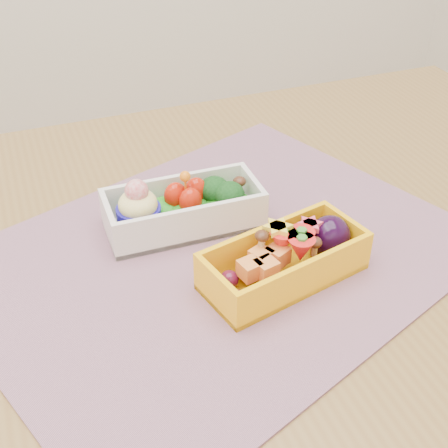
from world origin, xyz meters
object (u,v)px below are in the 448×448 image
object	(u,v)px
table	(216,316)
bento_yellow	(288,258)
bento_white	(183,208)
placemat	(219,255)

from	to	relation	value
table	bento_yellow	world-z (taller)	bento_yellow
bento_white	bento_yellow	xyz separation A→B (m)	(0.07, -0.13, 0.00)
bento_white	bento_yellow	bearing A→B (deg)	-59.17
bento_white	bento_yellow	distance (m)	0.15
bento_white	table	bearing A→B (deg)	-72.55
table	bento_white	size ratio (longest dim) A/B	6.47
table	placemat	bearing A→B (deg)	-63.12
placemat	table	bearing A→B (deg)	116.88
table	bento_white	distance (m)	0.14
bento_yellow	placemat	bearing A→B (deg)	117.68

